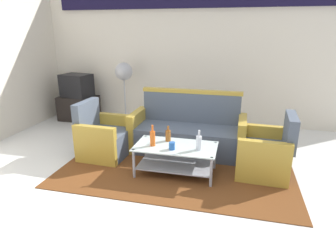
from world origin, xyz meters
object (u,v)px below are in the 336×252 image
(armchair_right, at_px, (266,154))
(television, at_px, (77,85))
(couch, at_px, (188,133))
(bottle_clear, at_px, (199,143))
(armchair_left, at_px, (104,138))
(pedestal_fan, at_px, (124,75))
(coffee_table, at_px, (176,155))
(tv_stand, at_px, (79,108))
(bottle_orange, at_px, (153,138))
(cup, at_px, (172,146))
(bottle_brown, at_px, (168,135))

(armchair_right, relative_size, television, 1.27)
(couch, xyz_separation_m, bottle_clear, (0.30, -0.88, 0.20))
(armchair_left, bearing_deg, television, -137.24)
(pedestal_fan, bearing_deg, bottle_clear, -48.64)
(coffee_table, distance_m, pedestal_fan, 2.66)
(armchair_right, height_order, bottle_clear, armchair_right)
(armchair_right, xyz_separation_m, tv_stand, (-3.80, 1.70, -0.03))
(tv_stand, distance_m, television, 0.50)
(couch, bearing_deg, bottle_orange, 70.42)
(coffee_table, bearing_deg, armchair_right, 13.96)
(bottle_orange, bearing_deg, tv_stand, 138.29)
(cup, relative_size, pedestal_fan, 0.08)
(armchair_left, xyz_separation_m, tv_stand, (-1.39, 1.65, -0.03))
(armchair_left, height_order, television, television)
(couch, distance_m, bottle_brown, 0.71)
(bottle_brown, distance_m, pedestal_fan, 2.40)
(bottle_orange, height_order, television, television)
(armchair_left, height_order, pedestal_fan, pedestal_fan)
(armchair_right, height_order, television, television)
(couch, height_order, cup, couch)
(armchair_left, distance_m, bottle_clear, 1.61)
(bottle_clear, height_order, tv_stand, bottle_clear)
(bottle_clear, bearing_deg, armchair_right, 22.57)
(bottle_orange, bearing_deg, couch, 69.81)
(couch, distance_m, cup, 0.96)
(bottle_orange, height_order, tv_stand, bottle_orange)
(tv_stand, bearing_deg, television, 79.88)
(armchair_right, xyz_separation_m, cup, (-1.21, -0.43, 0.17))
(bottle_brown, bearing_deg, television, 143.28)
(television, bearing_deg, bottle_brown, 153.40)
(coffee_table, distance_m, tv_stand, 3.28)
(couch, relative_size, armchair_right, 2.13)
(coffee_table, height_order, cup, cup)
(couch, relative_size, tv_stand, 2.26)
(couch, bearing_deg, armchair_left, 21.59)
(bottle_clear, bearing_deg, coffee_table, 168.29)
(bottle_orange, distance_m, cup, 0.29)
(armchair_left, bearing_deg, pedestal_fan, -166.78)
(couch, bearing_deg, bottle_clear, 109.20)
(armchair_right, bearing_deg, bottle_clear, 115.32)
(tv_stand, bearing_deg, bottle_clear, -35.08)
(coffee_table, bearing_deg, armchair_left, 164.46)
(bottle_brown, bearing_deg, coffee_table, -46.90)
(armchair_left, bearing_deg, coffee_table, 77.19)
(bottle_clear, bearing_deg, pedestal_fan, 131.36)
(coffee_table, height_order, bottle_brown, bottle_brown)
(armchair_left, distance_m, armchair_right, 2.41)
(coffee_table, xyz_separation_m, bottle_clear, (0.32, -0.07, 0.24))
(bottle_orange, relative_size, pedestal_fan, 0.23)
(armchair_left, xyz_separation_m, television, (-1.39, 1.65, 0.47))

